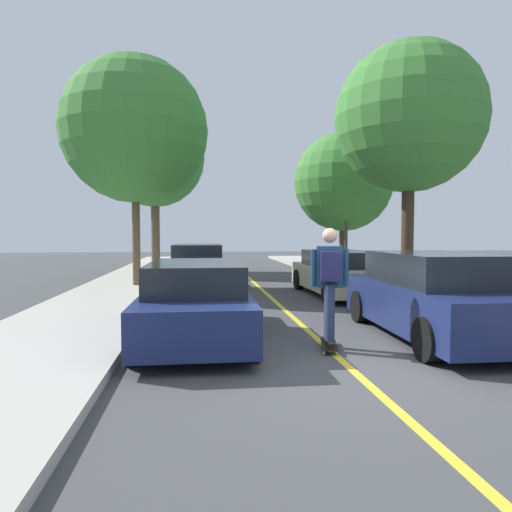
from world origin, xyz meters
name	(u,v)px	position (x,y,z in m)	size (l,w,h in m)	color
ground	(351,369)	(0.00, 0.00, 0.00)	(80.00, 80.00, 0.00)	#424244
center_line	(291,316)	(0.00, 4.00, 0.00)	(0.12, 39.20, 0.01)	gold
parked_car_left_nearest	(196,301)	(-2.07, 2.08, 0.65)	(1.88, 4.42, 1.32)	navy
parked_car_left_near	(197,268)	(-2.07, 8.84, 0.71)	(1.84, 4.05, 1.47)	white
parked_car_right_nearest	(435,296)	(2.07, 1.66, 0.72)	(2.01, 4.39, 1.47)	navy
parked_car_right_near	(339,273)	(2.07, 7.15, 0.66)	(1.97, 4.61, 1.31)	#BCAD89
street_tree_left_nearest	(135,130)	(-4.03, 9.44, 5.13)	(4.68, 4.68, 7.34)	brown
street_tree_left_near	(155,158)	(-4.03, 16.09, 5.34)	(4.62, 4.62, 7.53)	brown
street_tree_right_nearest	(409,118)	(4.03, 6.91, 5.13)	(4.28, 4.28, 7.15)	#3D2D1E
street_tree_right_near	(343,182)	(4.03, 12.96, 3.98)	(4.15, 4.15, 5.92)	#4C3823
streetlamp	(347,194)	(3.82, 11.86, 3.36)	(0.36, 0.24, 5.64)	#38383D
skateboard	(329,344)	(0.00, 1.07, 0.09)	(0.39, 0.87, 0.10)	black
skateboarder	(330,278)	(-0.01, 1.03, 1.12)	(0.59, 0.71, 1.79)	black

